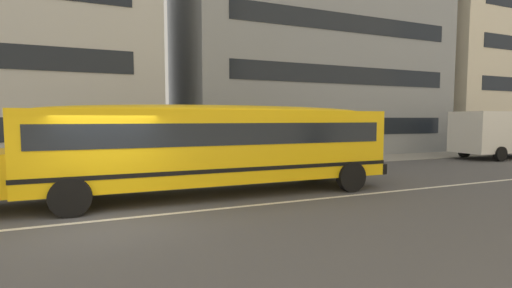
# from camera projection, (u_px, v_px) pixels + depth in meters

# --- Properties ---
(ground_plane) EXTENTS (400.00, 400.00, 0.00)m
(ground_plane) POSITION_uv_depth(u_px,v_px,m) (107.00, 220.00, 8.32)
(ground_plane) COLOR #4C4C4F
(sidewalk_far) EXTENTS (120.00, 3.00, 0.01)m
(sidewalk_far) POSITION_uv_depth(u_px,v_px,m) (111.00, 172.00, 15.63)
(sidewalk_far) COLOR gray
(sidewalk_far) RESTS_ON ground_plane
(lane_centreline) EXTENTS (110.00, 0.16, 0.01)m
(lane_centreline) POSITION_uv_depth(u_px,v_px,m) (107.00, 220.00, 8.32)
(lane_centreline) COLOR silver
(lane_centreline) RESTS_ON ground_plane
(school_bus) EXTENTS (12.75, 3.13, 2.84)m
(school_bus) POSITION_uv_depth(u_px,v_px,m) (212.00, 142.00, 11.01)
(school_bus) COLOR yellow
(school_bus) RESTS_ON ground_plane
(box_truck) EXTENTS (6.07, 2.52, 2.82)m
(box_truck) POSITION_uv_depth(u_px,v_px,m) (498.00, 133.00, 21.10)
(box_truck) COLOR navy
(box_truck) RESTS_ON ground_plane
(apartment_block_far_centre) EXTENTS (18.61, 12.50, 16.50)m
(apartment_block_far_centre) POSITION_uv_depth(u_px,v_px,m) (300.00, 44.00, 27.36)
(apartment_block_far_centre) COLOR gray
(apartment_block_far_centre) RESTS_ON ground_plane
(apartment_block_far_right) EXTENTS (20.02, 10.34, 19.70)m
(apartment_block_far_right) POSITION_uv_depth(u_px,v_px,m) (492.00, 42.00, 33.95)
(apartment_block_far_right) COLOR beige
(apartment_block_far_right) RESTS_ON ground_plane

